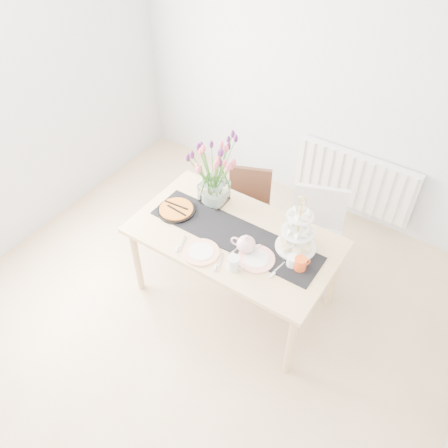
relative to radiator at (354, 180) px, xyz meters
The scene contains 15 objects.
room_shell 2.40m from the radiator, 102.86° to the right, with size 4.50×4.50×4.50m.
radiator is the anchor object (origin of this frame).
dining_table 1.60m from the radiator, 105.00° to the right, with size 1.60×0.90×0.75m.
chair_brown 1.10m from the radiator, 128.48° to the right, with size 0.51×0.51×0.78m.
chair_white 0.91m from the radiator, 89.16° to the right, with size 0.57×0.57×0.90m.
table_runner 1.61m from the radiator, 105.00° to the right, with size 1.40×0.35×0.01m, color black.
tulip_vase 1.65m from the radiator, 120.66° to the right, with size 0.71×0.71×0.61m.
cake_stand 1.45m from the radiator, 88.17° to the right, with size 0.31×0.31×0.45m.
teapot 1.68m from the radiator, 98.74° to the right, with size 0.23×0.19×0.15m, color silver, non-canonical shape.
cream_jug 1.60m from the radiator, 86.22° to the right, with size 0.09×0.09×0.09m, color white.
tart_tin 1.86m from the radiator, 121.14° to the right, with size 0.31×0.31×0.04m.
mug_white 1.86m from the radiator, 97.34° to the right, with size 0.09×0.09×0.11m, color silver.
mug_orange 1.60m from the radiator, 83.95° to the right, with size 0.09×0.09×0.11m, color #FB561B.
plate_left 1.92m from the radiator, 105.77° to the right, with size 0.27×0.27×0.01m, color silver.
plate_right 1.69m from the radiator, 94.87° to the right, with size 0.28×0.28×0.01m, color white.
Camera 1 is at (1.45, -1.52, 3.35)m, focal length 38.00 mm.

